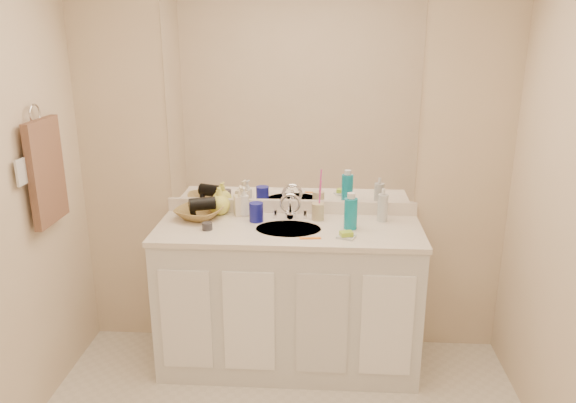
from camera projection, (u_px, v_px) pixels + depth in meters
The scene contains 24 objects.
wall_back at pixel (291, 161), 3.36m from camera, with size 2.60×0.02×2.40m, color beige.
vanity_cabinet at pixel (289, 299), 3.33m from camera, with size 1.50×0.55×0.85m, color silver.
countertop at pixel (289, 230), 3.20m from camera, with size 1.52×0.57×0.03m, color white.
backsplash at pixel (291, 207), 3.43m from camera, with size 1.52×0.03×0.08m, color white.
sink_basin at pixel (288, 230), 3.18m from camera, with size 0.37×0.37×0.02m, color beige.
faucet at pixel (290, 209), 3.33m from camera, with size 0.02×0.02×0.11m, color silver.
mirror at pixel (291, 101), 3.24m from camera, with size 1.48×0.01×1.20m, color white.
blue_mug at pixel (256, 212), 3.28m from camera, with size 0.08×0.08×0.11m, color navy.
tan_cup at pixel (318, 212), 3.31m from camera, with size 0.07×0.07×0.10m, color #C5B58B.
toothbrush at pixel (320, 195), 3.27m from camera, with size 0.01×0.01×0.19m, color #FF43BC.
mouthwash_bottle at pixel (351, 214), 3.15m from camera, with size 0.07×0.07×0.18m, color #0D8AA7.
clear_pump_bottle at pixel (383, 208), 3.27m from camera, with size 0.06×0.06×0.16m, color silver.
soap_dish at pixel (346, 237), 3.03m from camera, with size 0.09×0.07×0.01m, color silver.
green_soap at pixel (346, 234), 3.03m from camera, with size 0.07×0.05×0.02m, color #9DC931.
orange_comb at pixel (310, 238), 3.03m from camera, with size 0.12×0.02×0.00m, color orange.
dark_jar at pixel (207, 226), 3.15m from camera, with size 0.06×0.06×0.04m, color #2F2E34.
soap_bottle_white at pixel (244, 202), 3.36m from camera, with size 0.07×0.07×0.18m, color white.
soap_bottle_cream at pixel (241, 200), 3.38m from camera, with size 0.08×0.08×0.18m, color #FAEDCC.
soap_bottle_yellow at pixel (219, 201), 3.40m from camera, with size 0.13×0.13×0.16m, color #F6F65F.
wicker_basket at pixel (199, 213), 3.33m from camera, with size 0.27×0.27×0.07m, color olive.
hair_dryer at pixel (202, 204), 3.31m from camera, with size 0.08×0.08×0.15m, color black.
towel_ring at pixel (35, 114), 2.83m from camera, with size 0.11×0.11×0.01m, color silver.
hand_towel at pixel (46, 172), 2.92m from camera, with size 0.04×0.32×0.55m, color #51372B.
switch_plate at pixel (21, 172), 2.72m from camera, with size 0.01×0.09×0.13m, color silver.
Camera 1 is at (0.19, -1.97, 1.98)m, focal length 35.00 mm.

